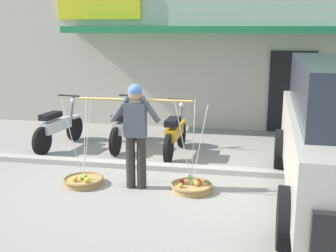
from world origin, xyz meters
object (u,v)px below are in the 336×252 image
object	(u,v)px
fruit_basket_right_side	(192,186)
motorcycle_third_in_row	(175,133)
fruit_vendor	(135,129)
motorcycle_second_in_row	(124,127)
motorcycle_nearest_shop	(58,127)
fruit_basket_left_side	(83,180)

from	to	relation	value
fruit_basket_right_side	motorcycle_third_in_row	distance (m)	2.03
fruit_vendor	motorcycle_second_in_row	distance (m)	2.48
motorcycle_third_in_row	motorcycle_nearest_shop	bearing A→B (deg)	178.22
fruit_vendor	fruit_basket_right_side	bearing A→B (deg)	1.82
motorcycle_nearest_shop	fruit_vendor	bearing A→B (deg)	-41.57
fruit_basket_right_side	motorcycle_second_in_row	world-z (taller)	fruit_basket_right_side
fruit_basket_right_side	motorcycle_nearest_shop	bearing A→B (deg)	147.96
fruit_basket_left_side	motorcycle_third_in_row	size ratio (longest dim) A/B	0.80
fruit_basket_right_side	motorcycle_nearest_shop	world-z (taller)	fruit_basket_right_side
fruit_vendor	motorcycle_nearest_shop	xyz separation A→B (m)	(-2.27, 2.01, -0.53)
fruit_basket_right_side	motorcycle_nearest_shop	xyz separation A→B (m)	(-3.17, 1.99, 0.38)
fruit_vendor	motorcycle_second_in_row	size ratio (longest dim) A/B	0.99
fruit_basket_right_side	fruit_basket_left_side	bearing A→B (deg)	-178.05
motorcycle_nearest_shop	motorcycle_third_in_row	bearing A→B (deg)	-1.78
fruit_basket_left_side	motorcycle_second_in_row	world-z (taller)	fruit_basket_left_side
fruit_basket_left_side	motorcycle_third_in_row	distance (m)	2.34
fruit_vendor	motorcycle_third_in_row	xyz separation A→B (m)	(0.31, 1.93, -0.53)
motorcycle_third_in_row	motorcycle_second_in_row	bearing A→B (deg)	164.00
fruit_basket_right_side	motorcycle_third_in_row	xyz separation A→B (m)	(-0.60, 1.91, 0.38)
motorcycle_nearest_shop	motorcycle_second_in_row	bearing A→B (deg)	10.18
fruit_vendor	fruit_basket_right_side	distance (m)	1.28
motorcycle_nearest_shop	motorcycle_second_in_row	world-z (taller)	same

